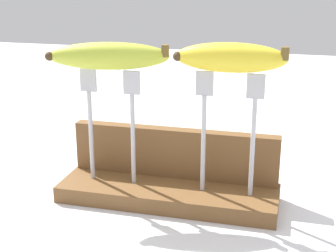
# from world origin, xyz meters

# --- Properties ---
(ground_plane) EXTENTS (3.00, 3.00, 0.00)m
(ground_plane) POSITION_xyz_m (0.00, 0.00, 0.00)
(ground_plane) COLOR silver
(wooden_board) EXTENTS (0.35, 0.11, 0.03)m
(wooden_board) POSITION_xyz_m (0.00, 0.00, 0.01)
(wooden_board) COLOR brown
(wooden_board) RESTS_ON ground
(board_backstop) EXTENTS (0.34, 0.02, 0.08)m
(board_backstop) POSITION_xyz_m (0.00, 0.04, 0.07)
(board_backstop) COLOR brown
(board_backstop) RESTS_ON wooden_board
(fork_stand_left) EXTENTS (0.10, 0.01, 0.18)m
(fork_stand_left) POSITION_xyz_m (-0.09, -0.00, 0.14)
(fork_stand_left) COLOR #B2B2B7
(fork_stand_left) RESTS_ON wooden_board
(fork_stand_right) EXTENTS (0.10, 0.01, 0.19)m
(fork_stand_right) POSITION_xyz_m (0.09, -0.00, 0.14)
(fork_stand_right) COLOR #B2B2B7
(fork_stand_right) RESTS_ON wooden_board
(banana_raised_left) EXTENTS (0.19, 0.08, 0.04)m
(banana_raised_left) POSITION_xyz_m (-0.09, -0.00, 0.23)
(banana_raised_left) COLOR #B2C138
(banana_raised_left) RESTS_ON fork_stand_left
(banana_raised_right) EXTENTS (0.16, 0.05, 0.04)m
(banana_raised_right) POSITION_xyz_m (0.09, -0.00, 0.24)
(banana_raised_right) COLOR yellow
(banana_raised_right) RESTS_ON fork_stand_right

